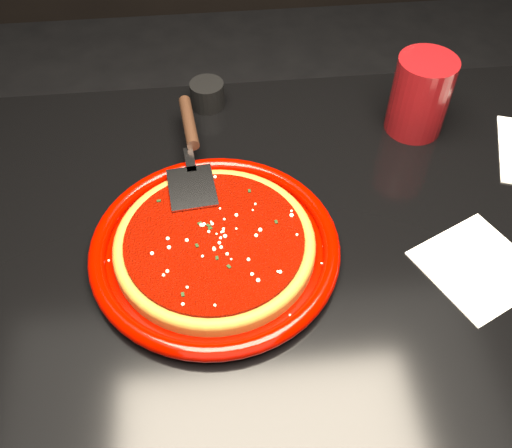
{
  "coord_description": "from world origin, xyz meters",
  "views": [
    {
      "loc": [
        -0.1,
        -0.48,
        1.38
      ],
      "look_at": [
        -0.05,
        0.04,
        0.77
      ],
      "focal_mm": 40.0,
      "sensor_mm": 36.0,
      "label": 1
    }
  ],
  "objects_px": {
    "table": "(284,372)",
    "plate": "(215,247)",
    "cup": "(420,95)",
    "ramekin": "(207,95)",
    "pizza_server": "(191,151)"
  },
  "relations": [
    {
      "from": "cup",
      "to": "ramekin",
      "type": "xyz_separation_m",
      "value": [
        -0.34,
        0.1,
        -0.04
      ]
    },
    {
      "from": "plate",
      "to": "table",
      "type": "bearing_deg",
      "value": -4.71
    },
    {
      "from": "plate",
      "to": "pizza_server",
      "type": "height_order",
      "value": "pizza_server"
    },
    {
      "from": "table",
      "to": "plate",
      "type": "xyz_separation_m",
      "value": [
        -0.11,
        0.01,
        0.39
      ]
    },
    {
      "from": "pizza_server",
      "to": "plate",
      "type": "bearing_deg",
      "value": -86.99
    },
    {
      "from": "plate",
      "to": "cup",
      "type": "bearing_deg",
      "value": 34.03
    },
    {
      "from": "plate",
      "to": "cup",
      "type": "distance_m",
      "value": 0.42
    },
    {
      "from": "ramekin",
      "to": "plate",
      "type": "bearing_deg",
      "value": -91.01
    },
    {
      "from": "table",
      "to": "plate",
      "type": "distance_m",
      "value": 0.4
    },
    {
      "from": "table",
      "to": "plate",
      "type": "relative_size",
      "value": 3.47
    },
    {
      "from": "table",
      "to": "cup",
      "type": "relative_size",
      "value": 9.11
    },
    {
      "from": "plate",
      "to": "pizza_server",
      "type": "xyz_separation_m",
      "value": [
        -0.03,
        0.17,
        0.03
      ]
    },
    {
      "from": "pizza_server",
      "to": "cup",
      "type": "xyz_separation_m",
      "value": [
        0.37,
        0.07,
        0.02
      ]
    },
    {
      "from": "table",
      "to": "ramekin",
      "type": "xyz_separation_m",
      "value": [
        -0.1,
        0.34,
        0.4
      ]
    },
    {
      "from": "pizza_server",
      "to": "cup",
      "type": "bearing_deg",
      "value": 4.77
    }
  ]
}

